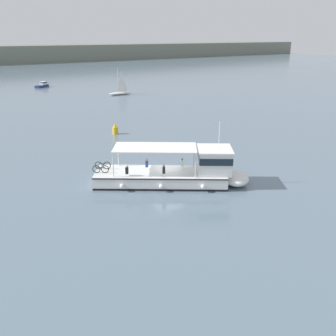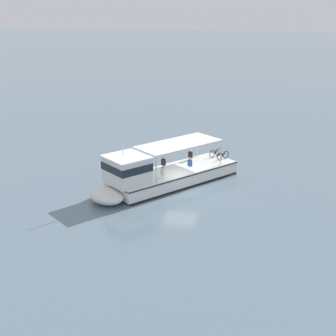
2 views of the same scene
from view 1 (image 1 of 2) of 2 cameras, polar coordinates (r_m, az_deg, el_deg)
name	(u,v)px [view 1 (image 1 of 2)]	position (r m, az deg, el deg)	size (l,w,h in m)	color
ground_plane	(166,178)	(32.10, -0.24, -1.57)	(400.00, 400.00, 0.00)	slate
ferry_main	(180,172)	(30.53, 1.91, -0.69)	(12.13, 9.92, 5.32)	white
sailboat_near_port	(120,92)	(78.94, -7.43, 11.57)	(4.90, 1.81, 5.40)	white
motorboat_outer_anchorage	(42,85)	(94.88, -18.87, 12.08)	(3.70, 3.12, 1.26)	navy
channel_buoy	(115,130)	(46.92, -8.17, 5.91)	(0.70, 0.70, 1.40)	gold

